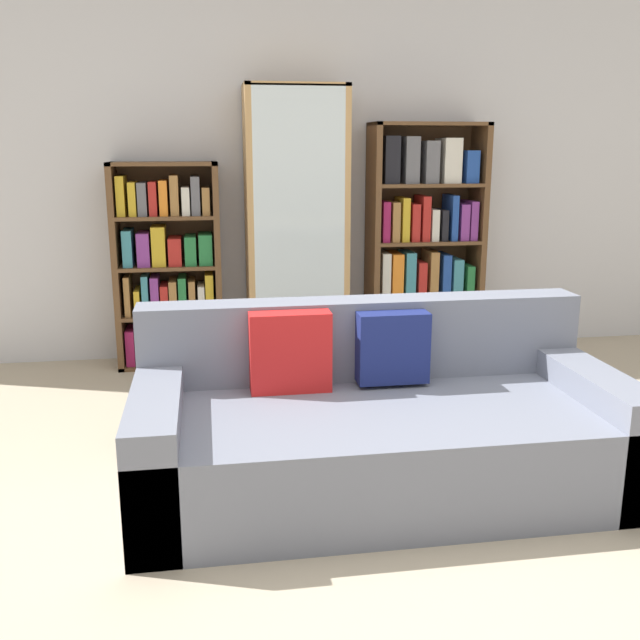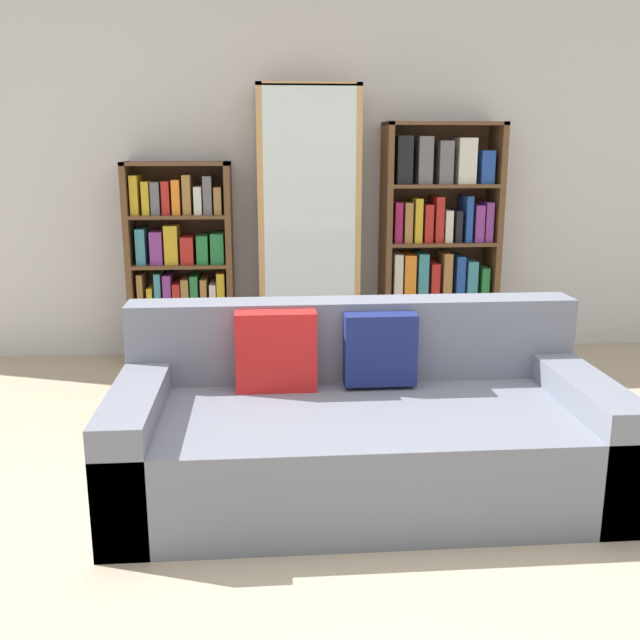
{
  "view_description": "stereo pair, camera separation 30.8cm",
  "coord_description": "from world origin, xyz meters",
  "px_view_note": "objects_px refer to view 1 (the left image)",
  "views": [
    {
      "loc": [
        -0.76,
        -2.21,
        1.46
      ],
      "look_at": [
        -0.15,
        1.59,
        0.52
      ],
      "focal_mm": 40.0,
      "sensor_mm": 36.0,
      "label": 1
    },
    {
      "loc": [
        -0.45,
        -2.24,
        1.46
      ],
      "look_at": [
        -0.15,
        1.59,
        0.52
      ],
      "focal_mm": 40.0,
      "sensor_mm": 36.0,
      "label": 2
    }
  ],
  "objects_px": {
    "bookshelf_right": "(424,245)",
    "wine_bottle": "(356,349)",
    "bookshelf_left": "(168,269)",
    "display_cabinet": "(296,228)",
    "couch": "(377,427)"
  },
  "relations": [
    {
      "from": "display_cabinet",
      "to": "couch",
      "type": "bearing_deg",
      "value": -87.06
    },
    {
      "from": "bookshelf_left",
      "to": "wine_bottle",
      "type": "xyz_separation_m",
      "value": [
        1.21,
        -0.38,
        -0.51
      ]
    },
    {
      "from": "display_cabinet",
      "to": "wine_bottle",
      "type": "height_order",
      "value": "display_cabinet"
    },
    {
      "from": "wine_bottle",
      "to": "display_cabinet",
      "type": "bearing_deg",
      "value": 133.68
    },
    {
      "from": "couch",
      "to": "wine_bottle",
      "type": "height_order",
      "value": "couch"
    },
    {
      "from": "wine_bottle",
      "to": "bookshelf_right",
      "type": "bearing_deg",
      "value": 33.94
    },
    {
      "from": "display_cabinet",
      "to": "bookshelf_right",
      "type": "distance_m",
      "value": 0.92
    },
    {
      "from": "bookshelf_left",
      "to": "display_cabinet",
      "type": "bearing_deg",
      "value": -1.05
    },
    {
      "from": "bookshelf_left",
      "to": "bookshelf_right",
      "type": "bearing_deg",
      "value": 0.0
    },
    {
      "from": "bookshelf_right",
      "to": "wine_bottle",
      "type": "relative_size",
      "value": 4.31
    },
    {
      "from": "bookshelf_left",
      "to": "bookshelf_right",
      "type": "xyz_separation_m",
      "value": [
        1.77,
        0.0,
        0.12
      ]
    },
    {
      "from": "bookshelf_right",
      "to": "wine_bottle",
      "type": "xyz_separation_m",
      "value": [
        -0.56,
        -0.38,
        -0.63
      ]
    },
    {
      "from": "bookshelf_right",
      "to": "couch",
      "type": "bearing_deg",
      "value": -112.12
    },
    {
      "from": "display_cabinet",
      "to": "bookshelf_right",
      "type": "height_order",
      "value": "display_cabinet"
    },
    {
      "from": "bookshelf_right",
      "to": "bookshelf_left",
      "type": "bearing_deg",
      "value": -180.0
    }
  ]
}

